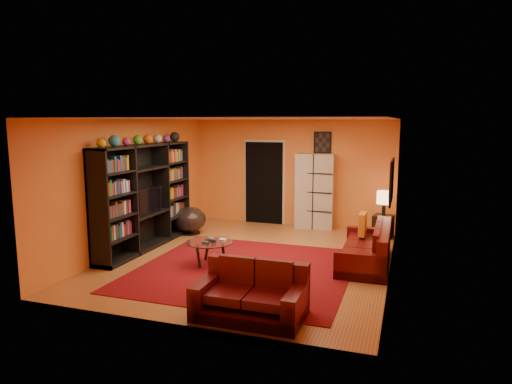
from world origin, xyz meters
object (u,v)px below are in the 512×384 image
(storage_cabinet, at_px, (314,191))
(bowl_chair, at_px, (190,219))
(sofa, at_px, (370,249))
(loveseat, at_px, (252,294))
(entertainment_unit, at_px, (145,197))
(coffee_table, at_px, (210,244))
(table_lamp, at_px, (384,198))
(tv, at_px, (145,201))
(side_table, at_px, (383,226))

(storage_cabinet, bearing_deg, bowl_chair, -154.31)
(sofa, distance_m, bowl_chair, 4.23)
(loveseat, bearing_deg, entertainment_unit, 52.15)
(loveseat, relative_size, coffee_table, 1.69)
(entertainment_unit, relative_size, coffee_table, 3.59)
(coffee_table, height_order, table_lamp, table_lamp)
(table_lamp, bearing_deg, loveseat, -106.34)
(tv, height_order, table_lamp, tv)
(loveseat, bearing_deg, coffee_table, 38.48)
(entertainment_unit, relative_size, side_table, 6.00)
(entertainment_unit, height_order, loveseat, entertainment_unit)
(entertainment_unit, height_order, tv, entertainment_unit)
(sofa, relative_size, side_table, 4.12)
(sofa, bearing_deg, bowl_chair, 165.00)
(loveseat, height_order, side_table, loveseat)
(loveseat, height_order, storage_cabinet, storage_cabinet)
(coffee_table, relative_size, storage_cabinet, 0.47)
(coffee_table, relative_size, bowl_chair, 1.10)
(sofa, relative_size, coffee_table, 2.46)
(storage_cabinet, height_order, table_lamp, storage_cabinet)
(loveseat, bearing_deg, sofa, -25.46)
(storage_cabinet, relative_size, table_lamp, 3.34)
(storage_cabinet, xyz_separation_m, bowl_chair, (-2.59, -1.47, -0.57))
(coffee_table, height_order, side_table, side_table)
(entertainment_unit, xyz_separation_m, bowl_chair, (0.30, 1.33, -0.72))
(coffee_table, xyz_separation_m, storage_cabinet, (1.20, 3.43, 0.52))
(tv, bearing_deg, table_lamp, -60.99)
(loveseat, bearing_deg, storage_cabinet, 2.45)
(sofa, xyz_separation_m, table_lamp, (0.12, 2.09, 0.60))
(storage_cabinet, distance_m, bowl_chair, 3.03)
(side_table, bearing_deg, entertainment_unit, -152.19)
(table_lamp, bearing_deg, coffee_table, -133.18)
(tv, bearing_deg, loveseat, -127.17)
(sofa, relative_size, storage_cabinet, 1.15)
(tv, relative_size, storage_cabinet, 0.51)
(table_lamp, bearing_deg, storage_cabinet, 165.79)
(sofa, distance_m, coffee_table, 2.87)
(loveseat, relative_size, table_lamp, 2.64)
(tv, height_order, storage_cabinet, storage_cabinet)
(tv, relative_size, table_lamp, 1.70)
(bowl_chair, distance_m, table_lamp, 4.39)
(tv, bearing_deg, bowl_chair, -10.10)
(coffee_table, distance_m, side_table, 4.14)
(side_table, distance_m, table_lamp, 0.63)
(loveseat, relative_size, bowl_chair, 1.87)
(bowl_chair, height_order, table_lamp, table_lamp)
(loveseat, bearing_deg, tv, 52.82)
(storage_cabinet, height_order, side_table, storage_cabinet)
(tv, height_order, loveseat, tv)
(loveseat, distance_m, bowl_chair, 4.69)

